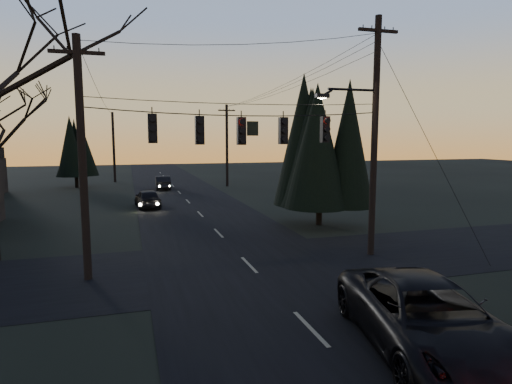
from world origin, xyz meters
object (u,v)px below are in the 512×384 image
object	(u,v)px
utility_pole_far_r	(227,186)
suv_near	(427,318)
utility_pole_left	(88,279)
sedan_oncoming_b	(163,183)
utility_pole_right	(371,255)
evergreen_right	(320,149)
utility_pole_far_l	(115,182)
sedan_oncoming_a	(148,198)

from	to	relation	value
utility_pole_far_r	suv_near	world-z (taller)	utility_pole_far_r
utility_pole_left	sedan_oncoming_b	world-z (taller)	utility_pole_left
utility_pole_left	suv_near	world-z (taller)	utility_pole_left
utility_pole_right	evergreen_right	xyz separation A→B (m)	(0.61, 6.60, 4.40)
utility_pole_right	utility_pole_far_l	size ratio (longest dim) A/B	1.25
utility_pole_left	suv_near	size ratio (longest dim) A/B	1.40
sedan_oncoming_a	utility_pole_far_l	bearing A→B (deg)	-87.27
utility_pole_far_r	evergreen_right	size ratio (longest dim) A/B	1.12
sedan_oncoming_b	suv_near	bearing A→B (deg)	97.15
utility_pole_left	utility_pole_far_l	size ratio (longest dim) A/B	1.06
utility_pole_far_r	sedan_oncoming_a	size ratio (longest dim) A/B	2.16
utility_pole_far_l	suv_near	bearing A→B (deg)	-79.56
utility_pole_right	utility_pole_far_l	world-z (taller)	utility_pole_right
utility_pole_left	sedan_oncoming_b	size ratio (longest dim) A/B	2.15
utility_pole_far_l	sedan_oncoming_b	bearing A→B (deg)	-61.59
utility_pole_far_l	sedan_oncoming_a	world-z (taller)	utility_pole_far_l
utility_pole_left	suv_near	distance (m)	11.35
utility_pole_right	suv_near	distance (m)	8.66
utility_pole_left	sedan_oncoming_a	bearing A→B (deg)	80.03
utility_pole_left	suv_near	bearing A→B (deg)	-44.37
utility_pole_right	sedan_oncoming_b	xyz separation A→B (m)	(-6.74, 27.20, 0.65)
utility_pole_far_r	suv_near	xyz separation A→B (m)	(-3.41, -35.92, 0.84)
utility_pole_right	utility_pole_left	distance (m)	11.50
utility_pole_left	evergreen_right	world-z (taller)	evergreen_right
evergreen_right	sedan_oncoming_b	bearing A→B (deg)	109.64
utility_pole_left	utility_pole_far_r	xyz separation A→B (m)	(11.50, 28.00, 0.00)
utility_pole_right	sedan_oncoming_a	xyz separation A→B (m)	(-8.70, 15.93, 0.67)
suv_near	sedan_oncoming_a	xyz separation A→B (m)	(-5.29, 23.85, -0.17)
suv_near	sedan_oncoming_b	world-z (taller)	suv_near
suv_near	sedan_oncoming_a	world-z (taller)	suv_near
sedan_oncoming_b	utility_pole_left	bearing A→B (deg)	81.80
utility_pole_far_l	sedan_oncoming_b	xyz separation A→B (m)	(4.76, -8.80, 0.65)
utility_pole_far_r	utility_pole_far_l	bearing A→B (deg)	145.18
utility_pole_far_l	evergreen_right	size ratio (longest dim) A/B	1.05
utility_pole_far_r	utility_pole_left	bearing A→B (deg)	-112.33
suv_near	evergreen_right	bearing A→B (deg)	85.79
utility_pole_far_l	evergreen_right	distance (m)	32.10
suv_near	sedan_oncoming_b	bearing A→B (deg)	106.69
utility_pole_right	suv_near	bearing A→B (deg)	-113.28
utility_pole_far_r	utility_pole_far_l	distance (m)	14.01
utility_pole_far_r	sedan_oncoming_a	xyz separation A→B (m)	(-8.70, -12.07, 0.67)
suv_near	sedan_oncoming_a	size ratio (longest dim) A/B	1.54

